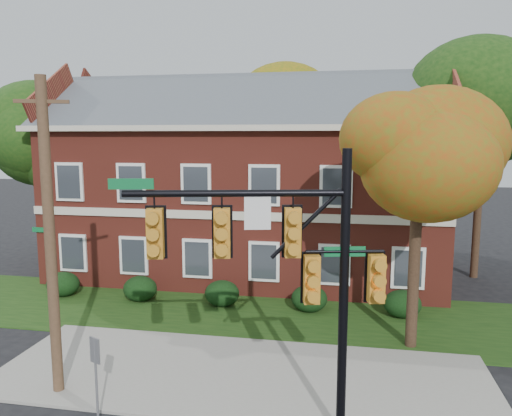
% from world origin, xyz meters
% --- Properties ---
extents(ground, '(120.00, 120.00, 0.00)m').
position_xyz_m(ground, '(0.00, 0.00, 0.00)').
color(ground, black).
rests_on(ground, ground).
extents(sidewalk, '(14.00, 5.00, 0.08)m').
position_xyz_m(sidewalk, '(0.00, 1.00, 0.04)').
color(sidewalk, gray).
rests_on(sidewalk, ground).
extents(grass_strip, '(30.00, 6.00, 0.04)m').
position_xyz_m(grass_strip, '(0.00, 6.00, 0.02)').
color(grass_strip, '#193811').
rests_on(grass_strip, ground).
extents(apartment_building, '(18.80, 8.80, 9.74)m').
position_xyz_m(apartment_building, '(-2.00, 11.95, 4.99)').
color(apartment_building, maroon).
rests_on(apartment_building, ground).
extents(hedge_far_left, '(1.40, 1.26, 1.05)m').
position_xyz_m(hedge_far_left, '(-9.00, 6.70, 0.53)').
color(hedge_far_left, black).
rests_on(hedge_far_left, ground).
extents(hedge_left, '(1.40, 1.26, 1.05)m').
position_xyz_m(hedge_left, '(-5.50, 6.70, 0.53)').
color(hedge_left, black).
rests_on(hedge_left, ground).
extents(hedge_center, '(1.40, 1.26, 1.05)m').
position_xyz_m(hedge_center, '(-2.00, 6.70, 0.53)').
color(hedge_center, black).
rests_on(hedge_center, ground).
extents(hedge_right, '(1.40, 1.26, 1.05)m').
position_xyz_m(hedge_right, '(1.50, 6.70, 0.53)').
color(hedge_right, black).
rests_on(hedge_right, ground).
extents(hedge_far_right, '(1.40, 1.26, 1.05)m').
position_xyz_m(hedge_far_right, '(5.00, 6.70, 0.53)').
color(hedge_far_right, black).
rests_on(hedge_far_right, ground).
extents(tree_near_right, '(4.50, 4.25, 8.58)m').
position_xyz_m(tree_near_right, '(5.22, 3.87, 6.67)').
color(tree_near_right, black).
rests_on(tree_near_right, ground).
extents(tree_left_rear, '(5.40, 5.10, 8.88)m').
position_xyz_m(tree_left_rear, '(-11.73, 10.84, 6.68)').
color(tree_left_rear, black).
rests_on(tree_left_rear, ground).
extents(tree_right_rear, '(6.30, 5.95, 10.62)m').
position_xyz_m(tree_right_rear, '(9.31, 12.81, 8.12)').
color(tree_right_rear, black).
rests_on(tree_right_rear, ground).
extents(tree_far_rear, '(6.84, 6.46, 11.52)m').
position_xyz_m(tree_far_rear, '(-0.66, 19.79, 8.84)').
color(tree_far_rear, black).
rests_on(tree_far_rear, ground).
extents(traffic_signal, '(5.74, 1.43, 6.53)m').
position_xyz_m(traffic_signal, '(1.69, -1.76, 4.05)').
color(traffic_signal, gray).
rests_on(traffic_signal, ground).
extents(utility_pole, '(1.21, 0.60, 8.27)m').
position_xyz_m(utility_pole, '(-4.59, -0.75, 4.19)').
color(utility_pole, '#483521').
rests_on(utility_pole, ground).
extents(sign_post, '(0.30, 0.17, 2.18)m').
position_xyz_m(sign_post, '(-2.79, -2.00, 1.48)').
color(sign_post, slate).
rests_on(sign_post, ground).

